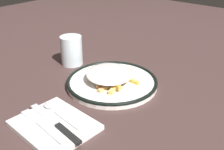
# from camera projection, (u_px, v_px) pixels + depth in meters

# --- Properties ---
(ground_plane) EXTENTS (2.60, 2.60, 0.00)m
(ground_plane) POSITION_uv_depth(u_px,v_px,m) (112.00, 85.00, 0.85)
(ground_plane) COLOR #3F2C2A
(plate) EXTENTS (0.29, 0.29, 0.02)m
(plate) POSITION_uv_depth(u_px,v_px,m) (112.00, 82.00, 0.85)
(plate) COLOR white
(plate) RESTS_ON ground_plane
(fries_heap) EXTENTS (0.21, 0.21, 0.03)m
(fries_heap) POSITION_uv_depth(u_px,v_px,m) (110.00, 75.00, 0.84)
(fries_heap) COLOR #ECA44C
(fries_heap) RESTS_ON plate
(napkin) EXTENTS (0.17, 0.20, 0.01)m
(napkin) POSITION_uv_depth(u_px,v_px,m) (54.00, 125.00, 0.66)
(napkin) COLOR white
(napkin) RESTS_ON ground_plane
(fork) EXTENTS (0.03, 0.18, 0.00)m
(fork) POSITION_uv_depth(u_px,v_px,m) (42.00, 126.00, 0.64)
(fork) COLOR silver
(fork) RESTS_ON napkin
(knife) EXTENTS (0.04, 0.21, 0.01)m
(knife) POSITION_uv_depth(u_px,v_px,m) (58.00, 126.00, 0.64)
(knife) COLOR black
(knife) RESTS_ON napkin
(spoon) EXTENTS (0.03, 0.15, 0.01)m
(spoon) POSITION_uv_depth(u_px,v_px,m) (55.00, 111.00, 0.69)
(spoon) COLOR silver
(spoon) RESTS_ON napkin
(water_glass) EXTENTS (0.08, 0.08, 0.11)m
(water_glass) POSITION_uv_depth(u_px,v_px,m) (72.00, 50.00, 0.97)
(water_glass) COLOR silver
(water_glass) RESTS_ON ground_plane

